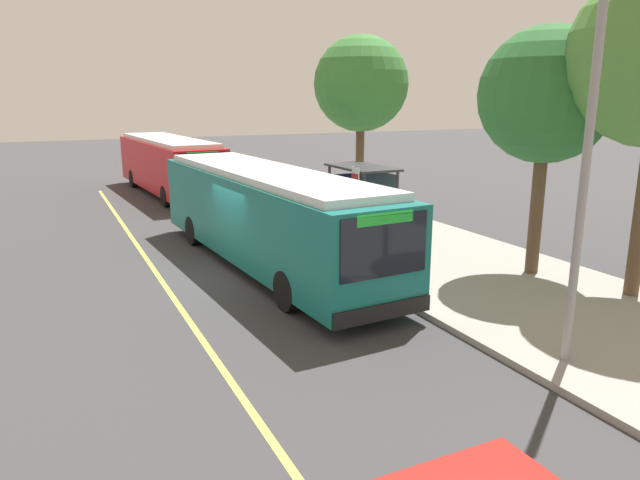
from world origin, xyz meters
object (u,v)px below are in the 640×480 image
object	(u,v)px
transit_bus_main	(266,214)
pedestrian_commuter	(406,228)
transit_bus_second	(169,164)
waiting_bench	(366,222)
route_sign_post	(356,199)

from	to	relation	value
transit_bus_main	pedestrian_commuter	xyz separation A→B (m)	(1.58, 3.94, -0.50)
pedestrian_commuter	transit_bus_main	bearing A→B (deg)	-111.90
transit_bus_second	waiting_bench	xyz separation A→B (m)	(13.12, 4.35, -0.98)
waiting_bench	pedestrian_commuter	world-z (taller)	pedestrian_commuter
route_sign_post	waiting_bench	bearing A→B (deg)	143.40
transit_bus_second	route_sign_post	distance (m)	15.64
transit_bus_second	pedestrian_commuter	distance (m)	16.90
transit_bus_main	transit_bus_second	xyz separation A→B (m)	(-14.86, 0.08, -0.00)
waiting_bench	route_sign_post	distance (m)	3.14
waiting_bench	pedestrian_commuter	size ratio (longest dim) A/B	0.95
transit_bus_second	waiting_bench	bearing A→B (deg)	18.35
transit_bus_second	route_sign_post	xyz separation A→B (m)	(15.41, 2.66, 0.34)
waiting_bench	pedestrian_commuter	bearing A→B (deg)	-8.40
transit_bus_main	route_sign_post	bearing A→B (deg)	78.79
transit_bus_main	transit_bus_second	size ratio (longest dim) A/B	1.06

